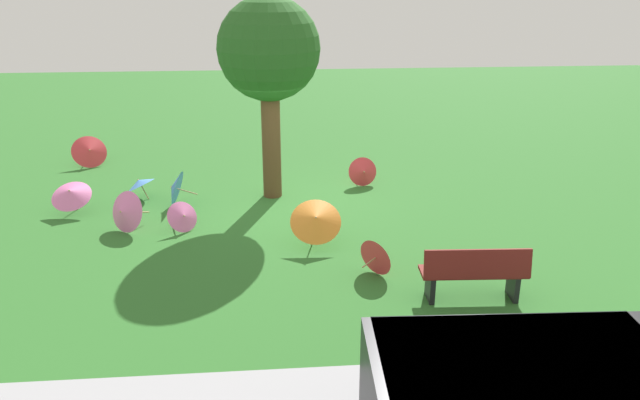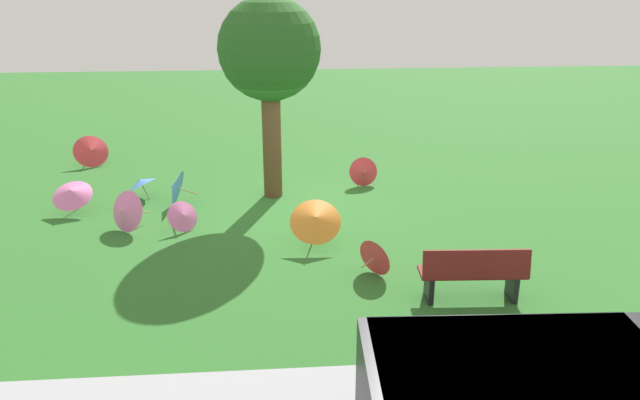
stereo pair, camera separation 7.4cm
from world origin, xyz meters
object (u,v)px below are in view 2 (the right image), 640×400
at_px(shade_tree, 269,53).
at_px(parasol_red_1, 91,150).
at_px(parasol_red_0, 364,172).
at_px(parasol_pink_1, 183,216).
at_px(park_bench, 473,273).
at_px(parasol_orange_0, 315,220).
at_px(parasol_pink_3, 71,193).
at_px(parasol_blue_1, 141,182).
at_px(parasol_red_2, 377,256).
at_px(parasol_pink_0, 124,211).
at_px(parasol_blue_0, 175,187).

bearing_deg(shade_tree, parasol_red_1, -30.16).
height_order(parasol_red_0, parasol_pink_1, parasol_red_0).
bearing_deg(parasol_red_0, park_bench, 98.63).
relative_size(parasol_orange_0, parasol_pink_3, 1.12).
distance_m(parasol_orange_0, parasol_blue_1, 4.69).
height_order(parasol_orange_0, parasol_red_2, parasol_orange_0).
height_order(park_bench, parasol_orange_0, park_bench).
distance_m(parasol_orange_0, parasol_pink_0, 3.76).
bearing_deg(parasol_red_2, parasol_blue_1, -41.53).
bearing_deg(park_bench, shade_tree, -59.42).
xyz_separation_m(park_bench, parasol_pink_3, (7.14, -4.25, -0.02)).
relative_size(parasol_red_1, parasol_red_2, 1.62).
relative_size(shade_tree, parasol_blue_0, 5.32).
xyz_separation_m(parasol_red_1, parasol_pink_1, (-2.94, 4.60, -0.11)).
distance_m(parasol_red_0, parasol_red_1, 7.18).
height_order(shade_tree, parasol_orange_0, shade_tree).
distance_m(parasol_red_2, parasol_blue_1, 6.16).
height_order(parasol_blue_0, parasol_blue_1, parasol_blue_0).
relative_size(parasol_orange_0, parasol_red_2, 1.48).
bearing_deg(parasol_blue_1, shade_tree, 178.84).
bearing_deg(parasol_blue_1, parasol_pink_0, 91.68).
bearing_deg(parasol_red_0, parasol_orange_0, 67.65).
distance_m(parasol_red_0, parasol_pink_1, 4.56).
bearing_deg(park_bench, parasol_red_1, -45.35).
relative_size(parasol_red_2, parasol_blue_1, 0.77).
distance_m(parasol_red_0, parasol_red_2, 4.56).
bearing_deg(shade_tree, parasol_pink_0, 32.50).
bearing_deg(parasol_red_1, parasol_blue_0, 129.41).
relative_size(park_bench, parasol_red_2, 2.48).
bearing_deg(parasol_blue_0, parasol_red_0, -167.44).
bearing_deg(parasol_pink_0, parasol_pink_3, -38.99).
xyz_separation_m(parasol_orange_0, parasol_pink_0, (3.62, -1.02, -0.12)).
xyz_separation_m(parasol_red_1, parasol_blue_1, (-1.77, 2.67, -0.03)).
xyz_separation_m(park_bench, parasol_red_1, (7.67, -7.76, -0.07)).
distance_m(shade_tree, parasol_red_0, 3.57).
xyz_separation_m(parasol_red_0, parasol_blue_1, (5.06, 0.46, 0.02)).
bearing_deg(parasol_blue_1, parasol_pink_3, 34.16).
relative_size(parasol_red_1, parasol_pink_0, 1.16).
relative_size(parasol_pink_0, parasol_pink_3, 1.05).
height_order(park_bench, parasol_red_0, park_bench).
xyz_separation_m(parasol_red_0, parasol_pink_0, (5.00, 2.34, 0.06)).
bearing_deg(parasol_red_0, parasol_pink_3, 11.65).
bearing_deg(parasol_blue_0, park_bench, 137.77).
bearing_deg(parasol_pink_3, shade_tree, -169.38).
distance_m(park_bench, parasol_pink_0, 6.67).
height_order(parasol_blue_0, parasol_red_2, parasol_blue_0).
xyz_separation_m(parasol_red_1, parasol_pink_3, (-0.53, 3.51, 0.05)).
distance_m(parasol_blue_0, parasol_pink_1, 1.49).
distance_m(parasol_blue_1, parasol_pink_0, 1.89).
bearing_deg(parasol_orange_0, parasol_pink_0, -15.70).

